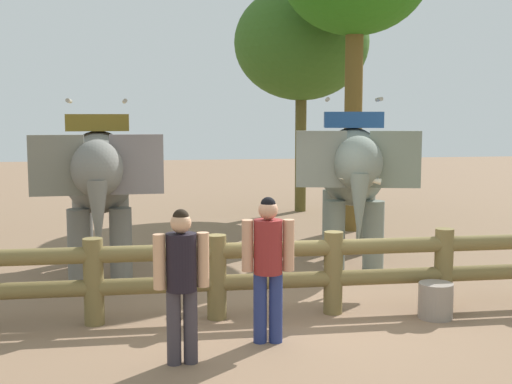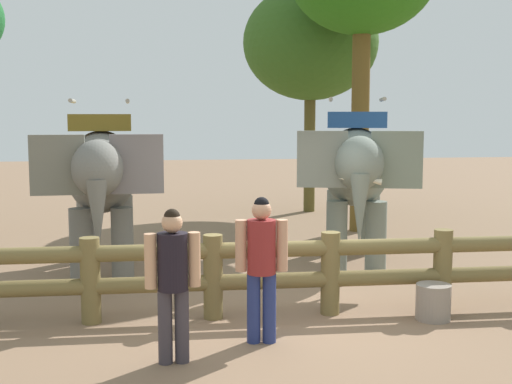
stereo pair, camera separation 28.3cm
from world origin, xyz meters
The scene contains 8 objects.
ground_plane centered at (0.00, 0.00, 0.00)m, with size 60.00×60.00×0.00m, color #85664C.
log_fence centered at (0.00, 0.20, 0.60)m, with size 7.64×0.33×1.05m.
elephant_near_left centered at (-2.29, 2.89, 1.55)m, with size 1.84×3.22×2.76m.
elephant_center centered at (1.88, 3.00, 1.58)m, with size 2.13×3.35×2.80m.
tourist_woman_in_black centered at (-0.28, -0.76, 0.94)m, with size 0.57×0.35×1.63m.
tourist_man_in_blue centered at (-1.25, -1.24, 0.92)m, with size 0.56×0.33×1.58m.
tree_far_right centered at (2.45, 9.19, 4.32)m, with size 3.44×3.44×5.81m.
feed_bucket centered at (1.94, -0.22, 0.22)m, with size 0.43×0.43×0.44m.
Camera 2 is at (-1.34, -7.90, 2.51)m, focal length 47.20 mm.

